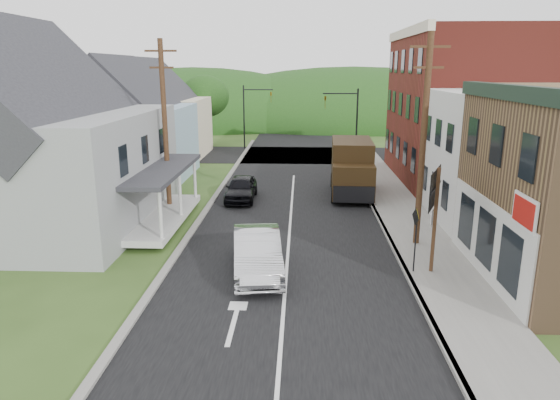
# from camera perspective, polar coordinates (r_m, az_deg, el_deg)

# --- Properties ---
(ground) EXTENTS (120.00, 120.00, 0.00)m
(ground) POSITION_cam_1_polar(r_m,az_deg,el_deg) (19.03, 0.71, -8.62)
(ground) COLOR #2D4719
(ground) RESTS_ON ground
(road) EXTENTS (9.00, 90.00, 0.02)m
(road) POSITION_cam_1_polar(r_m,az_deg,el_deg) (28.48, 1.33, -0.58)
(road) COLOR black
(road) RESTS_ON ground
(cross_road) EXTENTS (60.00, 9.00, 0.02)m
(cross_road) POSITION_cam_1_polar(r_m,az_deg,el_deg) (45.09, 1.78, 5.17)
(cross_road) COLOR black
(cross_road) RESTS_ON ground
(sidewalk_right) EXTENTS (2.80, 55.00, 0.15)m
(sidewalk_right) POSITION_cam_1_polar(r_m,az_deg,el_deg) (27.07, 13.84, -1.68)
(sidewalk_right) COLOR slate
(sidewalk_right) RESTS_ON ground
(curb_right) EXTENTS (0.20, 55.00, 0.15)m
(curb_right) POSITION_cam_1_polar(r_m,az_deg,el_deg) (26.84, 11.01, -1.66)
(curb_right) COLOR slate
(curb_right) RESTS_ON ground
(curb_left) EXTENTS (0.30, 55.00, 0.12)m
(curb_left) POSITION_cam_1_polar(r_m,az_deg,el_deg) (27.03, -8.66, -1.47)
(curb_left) COLOR slate
(curb_left) RESTS_ON ground
(storefront_white) EXTENTS (8.00, 7.00, 6.50)m
(storefront_white) POSITION_cam_1_polar(r_m,az_deg,el_deg) (27.52, 25.57, 4.35)
(storefront_white) COLOR silver
(storefront_white) RESTS_ON ground
(storefront_red) EXTENTS (8.00, 12.00, 10.00)m
(storefront_red) POSITION_cam_1_polar(r_m,az_deg,el_deg) (36.19, 20.10, 9.89)
(storefront_red) COLOR maroon
(storefront_red) RESTS_ON ground
(house_gray) EXTENTS (10.20, 12.24, 8.35)m
(house_gray) POSITION_cam_1_polar(r_m,az_deg,el_deg) (26.79, -25.58, 6.24)
(house_gray) COLOR gray
(house_gray) RESTS_ON ground
(house_blue) EXTENTS (7.14, 8.16, 7.28)m
(house_blue) POSITION_cam_1_polar(r_m,az_deg,el_deg) (36.53, -16.10, 8.18)
(house_blue) COLOR #94B7CA
(house_blue) RESTS_ON ground
(house_cream) EXTENTS (7.14, 8.16, 7.28)m
(house_cream) POSITION_cam_1_polar(r_m,az_deg,el_deg) (45.25, -13.13, 9.55)
(house_cream) COLOR beige
(house_cream) RESTS_ON ground
(utility_pole_right) EXTENTS (1.60, 0.26, 9.00)m
(utility_pole_right) POSITION_cam_1_polar(r_m,az_deg,el_deg) (21.75, 16.06, 6.56)
(utility_pole_right) COLOR #472D19
(utility_pole_right) RESTS_ON ground
(utility_pole_left) EXTENTS (1.60, 0.26, 9.00)m
(utility_pole_left) POSITION_cam_1_polar(r_m,az_deg,el_deg) (26.56, -13.01, 8.16)
(utility_pole_left) COLOR #472D19
(utility_pole_left) RESTS_ON ground
(traffic_signal_right) EXTENTS (2.87, 0.20, 6.00)m
(traffic_signal_right) POSITION_cam_1_polar(r_m,az_deg,el_deg) (41.30, 7.82, 9.41)
(traffic_signal_right) COLOR black
(traffic_signal_right) RESTS_ON ground
(traffic_signal_left) EXTENTS (2.87, 0.20, 6.00)m
(traffic_signal_left) POSITION_cam_1_polar(r_m,az_deg,el_deg) (48.34, -3.32, 10.30)
(traffic_signal_left) COLOR black
(traffic_signal_left) RESTS_ON ground
(tree_left_b) EXTENTS (4.80, 4.80, 6.94)m
(tree_left_b) POSITION_cam_1_polar(r_m,az_deg,el_deg) (34.37, -28.54, 8.59)
(tree_left_b) COLOR #382616
(tree_left_b) RESTS_ON ground
(tree_left_c) EXTENTS (5.80, 5.80, 8.41)m
(tree_left_c) POSITION_cam_1_polar(r_m,az_deg,el_deg) (42.26, -25.57, 11.22)
(tree_left_c) COLOR #382616
(tree_left_c) RESTS_ON ground
(tree_left_d) EXTENTS (4.80, 4.80, 6.94)m
(tree_left_d) POSITION_cam_1_polar(r_m,az_deg,el_deg) (50.43, -8.60, 11.63)
(tree_left_d) COLOR #382616
(tree_left_d) RESTS_ON ground
(forested_ridge) EXTENTS (90.00, 30.00, 16.00)m
(forested_ridge) POSITION_cam_1_polar(r_m,az_deg,el_deg) (72.84, 2.07, 8.88)
(forested_ridge) COLOR #163710
(forested_ridge) RESTS_ON ground
(silver_sedan) EXTENTS (2.36, 5.15, 1.64)m
(silver_sedan) POSITION_cam_1_polar(r_m,az_deg,el_deg) (18.98, -2.63, -6.03)
(silver_sedan) COLOR silver
(silver_sedan) RESTS_ON ground
(dark_sedan) EXTENTS (1.69, 4.16, 1.41)m
(dark_sedan) POSITION_cam_1_polar(r_m,az_deg,el_deg) (29.49, -4.45, 1.33)
(dark_sedan) COLOR black
(dark_sedan) RESTS_ON ground
(delivery_van) EXTENTS (2.71, 6.04, 3.32)m
(delivery_van) POSITION_cam_1_polar(r_m,az_deg,el_deg) (30.73, 8.21, 3.63)
(delivery_van) COLOR black
(delivery_van) RESTS_ON ground
(route_sign_cluster) EXTENTS (0.96, 2.12, 3.97)m
(route_sign_cluster) POSITION_cam_1_polar(r_m,az_deg,el_deg) (19.09, 17.25, -0.56)
(route_sign_cluster) COLOR #472D19
(route_sign_cluster) RESTS_ON sidewalk_right
(warning_sign) EXTENTS (0.15, 0.68, 2.49)m
(warning_sign) POSITION_cam_1_polar(r_m,az_deg,el_deg) (19.13, 15.23, -3.46)
(warning_sign) COLOR black
(warning_sign) RESTS_ON sidewalk_right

